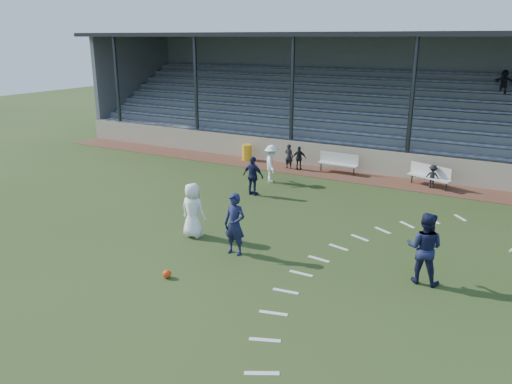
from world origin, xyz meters
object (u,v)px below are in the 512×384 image
Objects in this scene: bench_right at (430,174)px; player_white_lead at (193,210)px; football at (167,274)px; player_navy_lead at (235,224)px; bench_left at (338,161)px; trash_bin at (247,152)px.

player_white_lead reaches higher than bench_right.
bench_right is at bearing 70.08° from football.
football is 0.12× the size of player_navy_lead.
bench_left is 10.64m from player_navy_lead.
trash_bin is at bearing -160.61° from bench_right.
football is at bearing -88.42° from bench_right.
player_navy_lead is at bearing -61.58° from trash_bin.
trash_bin is (-9.57, 0.35, -0.15)m from bench_right.
bench_left is at bearing -0.88° from trash_bin.
bench_left is 1.00× the size of bench_right.
trash_bin is at bearing -69.59° from player_white_lead.
player_navy_lead reaches higher than football.
player_navy_lead reaches higher than bench_left.
trash_bin is 13.93m from football.
bench_left is at bearing 89.04° from football.
player_white_lead reaches higher than bench_left.
trash_bin is at bearing -179.53° from bench_left.
player_white_lead is at bearing -69.27° from trash_bin.
player_white_lead reaches higher than trash_bin.
bench_left is 1.05× the size of player_navy_lead.
trash_bin is (-5.21, 0.08, -0.15)m from bench_left.
player_navy_lead is (-3.79, -10.34, 0.38)m from bench_right.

